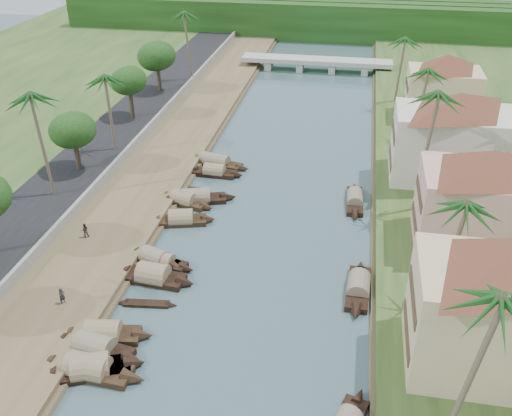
% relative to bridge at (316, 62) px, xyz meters
% --- Properties ---
extents(ground, '(220.00, 220.00, 0.00)m').
position_rel_bridge_xyz_m(ground, '(-0.00, -72.00, -1.72)').
color(ground, '#3D575C').
rests_on(ground, ground).
extents(left_bank, '(10.00, 180.00, 0.80)m').
position_rel_bridge_xyz_m(left_bank, '(-16.00, -52.00, -1.32)').
color(left_bank, brown).
rests_on(left_bank, ground).
extents(right_bank, '(16.00, 180.00, 1.20)m').
position_rel_bridge_xyz_m(right_bank, '(19.00, -52.00, -1.12)').
color(right_bank, '#27441B').
rests_on(right_bank, ground).
extents(road, '(8.00, 180.00, 1.40)m').
position_rel_bridge_xyz_m(road, '(-24.50, -52.00, -1.02)').
color(road, black).
rests_on(road, ground).
extents(retaining_wall, '(0.40, 180.00, 1.10)m').
position_rel_bridge_xyz_m(retaining_wall, '(-20.20, -52.00, -0.37)').
color(retaining_wall, gray).
rests_on(retaining_wall, left_bank).
extents(treeline, '(120.00, 14.00, 8.00)m').
position_rel_bridge_xyz_m(treeline, '(-0.00, 28.00, 2.28)').
color(treeline, black).
rests_on(treeline, ground).
extents(bridge, '(28.00, 4.00, 2.40)m').
position_rel_bridge_xyz_m(bridge, '(0.00, 0.00, 0.00)').
color(bridge, '#A7A79D').
rests_on(bridge, ground).
extents(building_near, '(14.85, 14.85, 10.20)m').
position_rel_bridge_xyz_m(building_near, '(18.99, -74.00, 4.66)').
color(building_near, beige).
rests_on(building_near, right_bank).
extents(building_mid, '(14.11, 14.11, 9.70)m').
position_rel_bridge_xyz_m(building_mid, '(19.99, -58.00, 4.41)').
color(building_mid, '#D8A298').
rests_on(building_mid, right_bank).
extents(building_far, '(15.59, 15.59, 10.20)m').
position_rel_bridge_xyz_m(building_far, '(18.99, -44.00, 4.66)').
color(building_far, beige).
rests_on(building_far, right_bank).
extents(building_distant, '(12.62, 12.62, 9.20)m').
position_rel_bridge_xyz_m(building_distant, '(19.99, -24.00, 4.16)').
color(building_distant, beige).
rests_on(building_distant, right_bank).
extents(sampan_1, '(8.18, 4.72, 2.38)m').
position_rel_bridge_xyz_m(sampan_1, '(-9.43, -79.06, -1.30)').
color(sampan_1, black).
rests_on(sampan_1, ground).
extents(sampan_2, '(9.23, 2.38, 2.39)m').
position_rel_bridge_xyz_m(sampan_2, '(-9.63, -79.09, -1.30)').
color(sampan_2, black).
rests_on(sampan_2, ground).
extents(sampan_3, '(8.76, 3.22, 2.30)m').
position_rel_bridge_xyz_m(sampan_3, '(-10.07, -76.96, -1.30)').
color(sampan_3, black).
rests_on(sampan_3, ground).
extents(sampan_4, '(8.26, 3.03, 2.29)m').
position_rel_bridge_xyz_m(sampan_4, '(-10.05, -75.40, -1.30)').
color(sampan_4, black).
rests_on(sampan_4, ground).
extents(sampan_5, '(8.15, 2.67, 2.52)m').
position_rel_bridge_xyz_m(sampan_5, '(-8.67, -67.53, -1.30)').
color(sampan_5, black).
rests_on(sampan_5, ground).
extents(sampan_6, '(7.17, 3.98, 2.13)m').
position_rel_bridge_xyz_m(sampan_6, '(-9.50, -64.88, -1.31)').
color(sampan_6, black).
rests_on(sampan_6, ground).
extents(sampan_7, '(7.17, 2.91, 1.91)m').
position_rel_bridge_xyz_m(sampan_7, '(-8.72, -65.16, -1.32)').
color(sampan_7, black).
rests_on(sampan_7, ground).
extents(sampan_8, '(7.61, 3.58, 2.29)m').
position_rel_bridge_xyz_m(sampan_8, '(-9.10, -57.56, -1.30)').
color(sampan_8, black).
rests_on(sampan_8, ground).
extents(sampan_9, '(9.51, 4.46, 2.35)m').
position_rel_bridge_xyz_m(sampan_9, '(-8.81, -52.83, -1.30)').
color(sampan_9, black).
rests_on(sampan_9, ground).
extents(sampan_10, '(7.87, 3.86, 2.14)m').
position_rel_bridge_xyz_m(sampan_10, '(-10.01, -53.48, -1.31)').
color(sampan_10, black).
rests_on(sampan_10, ground).
extents(sampan_11, '(7.41, 2.05, 2.13)m').
position_rel_bridge_xyz_m(sampan_11, '(-8.35, -45.98, -1.31)').
color(sampan_11, black).
rests_on(sampan_11, ground).
extents(sampan_12, '(9.37, 3.82, 2.20)m').
position_rel_bridge_xyz_m(sampan_12, '(-8.75, -43.28, -1.31)').
color(sampan_12, black).
rests_on(sampan_12, ground).
extents(sampan_13, '(7.15, 4.26, 1.99)m').
position_rel_bridge_xyz_m(sampan_13, '(-9.71, -42.94, -1.31)').
color(sampan_13, black).
rests_on(sampan_13, ground).
extents(sampan_15, '(2.20, 8.60, 2.28)m').
position_rel_bridge_xyz_m(sampan_15, '(9.55, -65.85, -1.30)').
color(sampan_15, black).
rests_on(sampan_15, ground).
extents(sampan_16, '(2.02, 8.58, 2.09)m').
position_rel_bridge_xyz_m(sampan_16, '(8.75, -50.04, -1.31)').
color(sampan_16, black).
rests_on(sampan_16, ground).
extents(canoe_1, '(5.36, 1.45, 0.86)m').
position_rel_bridge_xyz_m(canoe_1, '(-8.11, -70.93, -1.62)').
color(canoe_1, black).
rests_on(canoe_1, ground).
extents(canoe_2, '(4.97, 0.99, 0.72)m').
position_rel_bridge_xyz_m(canoe_2, '(-10.68, -50.18, -1.62)').
color(canoe_2, black).
rests_on(canoe_2, ground).
extents(palm_0, '(3.20, 3.20, 13.61)m').
position_rel_bridge_xyz_m(palm_0, '(15.00, -82.22, 11.24)').
color(palm_0, brown).
rests_on(palm_0, ground).
extents(palm_1, '(3.20, 3.20, 10.94)m').
position_rel_bridge_xyz_m(palm_1, '(16.00, -67.67, 8.66)').
color(palm_1, brown).
rests_on(palm_1, ground).
extents(palm_2, '(3.20, 3.20, 14.27)m').
position_rel_bridge_xyz_m(palm_2, '(15.00, -52.31, 11.85)').
color(palm_2, brown).
rests_on(palm_2, ground).
extents(palm_3, '(3.20, 3.20, 10.97)m').
position_rel_bridge_xyz_m(palm_3, '(16.00, -33.00, 8.68)').
color(palm_3, brown).
rests_on(palm_3, ground).
extents(palm_5, '(3.20, 3.20, 12.90)m').
position_rel_bridge_xyz_m(palm_5, '(-24.00, -56.30, 10.73)').
color(palm_5, brown).
rests_on(palm_5, ground).
extents(palm_6, '(3.20, 3.20, 11.01)m').
position_rel_bridge_xyz_m(palm_6, '(-22.00, -43.64, 8.92)').
color(palm_6, brown).
rests_on(palm_6, ground).
extents(palm_7, '(3.20, 3.20, 11.26)m').
position_rel_bridge_xyz_m(palm_7, '(14.00, -18.02, 8.96)').
color(palm_7, brown).
rests_on(palm_7, ground).
extents(palm_8, '(3.20, 3.20, 12.64)m').
position_rel_bridge_xyz_m(palm_8, '(-20.50, -13.30, 10.49)').
color(palm_8, brown).
rests_on(palm_8, ground).
extents(tree_3, '(4.99, 4.99, 6.96)m').
position_rel_bridge_xyz_m(tree_3, '(-24.00, -49.81, 4.51)').
color(tree_3, '#483A29').
rests_on(tree_3, ground).
extents(tree_4, '(4.67, 4.67, 7.27)m').
position_rel_bridge_xyz_m(tree_4, '(-24.00, -32.20, 4.93)').
color(tree_4, '#483A29').
rests_on(tree_4, ground).
extents(tree_5, '(5.51, 5.51, 7.85)m').
position_rel_bridge_xyz_m(tree_5, '(-24.00, -19.95, 5.18)').
color(tree_5, '#483A29').
rests_on(tree_5, ground).
extents(tree_6, '(4.08, 4.08, 7.25)m').
position_rel_bridge_xyz_m(tree_6, '(24.00, -41.66, 4.92)').
color(tree_6, '#483A29').
rests_on(tree_6, ground).
extents(person_near, '(0.57, 0.65, 1.49)m').
position_rel_bridge_xyz_m(person_near, '(-14.63, -72.83, -0.18)').
color(person_near, '#27292F').
rests_on(person_near, left_bank).
extents(person_far, '(0.91, 0.85, 1.50)m').
position_rel_bridge_xyz_m(person_far, '(-17.20, -62.96, -0.17)').
color(person_far, '#322D23').
rests_on(person_far, left_bank).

